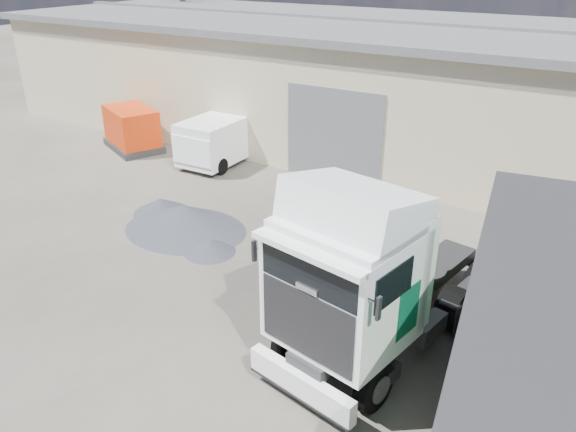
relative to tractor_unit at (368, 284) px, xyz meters
The scene contains 7 objects.
ground 4.07m from the tractor_unit, 164.39° to the right, with size 120.00×120.00×0.00m, color #292621.
warehouse 17.79m from the tractor_unit, 122.29° to the left, with size 30.60×12.60×5.42m.
tractor_unit is the anchor object (origin of this frame).
box_trailer 3.46m from the tractor_unit, 15.95° to the right, with size 3.71×10.48×3.42m.
panel_van 13.61m from the tractor_unit, 140.58° to the left, with size 2.05×4.79×1.94m.
orange_skip 16.87m from the tractor_unit, 152.78° to the left, with size 3.48×2.91×1.86m.
gravel_heap 8.15m from the tractor_unit, 160.65° to the left, with size 5.07×4.44×0.86m.
Camera 1 is at (7.33, -8.41, 8.14)m, focal length 35.00 mm.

